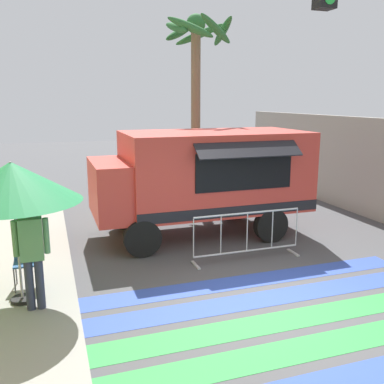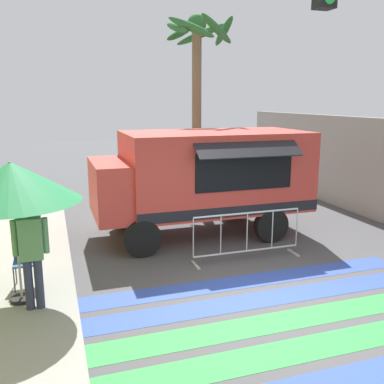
{
  "view_description": "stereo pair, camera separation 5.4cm",
  "coord_description": "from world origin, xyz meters",
  "px_view_note": "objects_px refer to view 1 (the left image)",
  "views": [
    {
      "loc": [
        -3.42,
        -5.88,
        3.35
      ],
      "look_at": [
        -0.57,
        2.54,
        1.42
      ],
      "focal_mm": 40.0,
      "sensor_mm": 36.0,
      "label": 1
    },
    {
      "loc": [
        -3.36,
        -5.89,
        3.35
      ],
      "look_at": [
        -0.57,
        2.54,
        1.42
      ],
      "focal_mm": 40.0,
      "sensor_mm": 36.0,
      "label": 2
    }
  ],
  "objects_px": {
    "food_truck": "(199,174)",
    "palm_tree": "(197,66)",
    "folding_chair": "(27,257)",
    "patio_umbrella": "(12,183)",
    "vendor_person": "(32,249)",
    "barricade_front": "(247,236)"
  },
  "relations": [
    {
      "from": "vendor_person",
      "to": "barricade_front",
      "type": "bearing_deg",
      "value": 14.86
    },
    {
      "from": "patio_umbrella",
      "to": "vendor_person",
      "type": "height_order",
      "value": "patio_umbrella"
    },
    {
      "from": "food_truck",
      "to": "palm_tree",
      "type": "height_order",
      "value": "palm_tree"
    },
    {
      "from": "food_truck",
      "to": "barricade_front",
      "type": "relative_size",
      "value": 2.15
    },
    {
      "from": "food_truck",
      "to": "patio_umbrella",
      "type": "relative_size",
      "value": 2.29
    },
    {
      "from": "patio_umbrella",
      "to": "vendor_person",
      "type": "xyz_separation_m",
      "value": [
        0.22,
        -0.34,
        -0.97
      ]
    },
    {
      "from": "food_truck",
      "to": "folding_chair",
      "type": "height_order",
      "value": "food_truck"
    },
    {
      "from": "barricade_front",
      "to": "palm_tree",
      "type": "relative_size",
      "value": 0.41
    },
    {
      "from": "patio_umbrella",
      "to": "palm_tree",
      "type": "distance_m",
      "value": 8.52
    },
    {
      "from": "vendor_person",
      "to": "barricade_front",
      "type": "relative_size",
      "value": 0.71
    },
    {
      "from": "patio_umbrella",
      "to": "palm_tree",
      "type": "bearing_deg",
      "value": 50.68
    },
    {
      "from": "patio_umbrella",
      "to": "barricade_front",
      "type": "bearing_deg",
      "value": 11.48
    },
    {
      "from": "patio_umbrella",
      "to": "folding_chair",
      "type": "relative_size",
      "value": 2.63
    },
    {
      "from": "food_truck",
      "to": "folding_chair",
      "type": "relative_size",
      "value": 6.02
    },
    {
      "from": "barricade_front",
      "to": "palm_tree",
      "type": "distance_m",
      "value": 6.73
    },
    {
      "from": "palm_tree",
      "to": "folding_chair",
      "type": "bearing_deg",
      "value": -131.9
    },
    {
      "from": "folding_chair",
      "to": "palm_tree",
      "type": "height_order",
      "value": "palm_tree"
    },
    {
      "from": "vendor_person",
      "to": "barricade_front",
      "type": "height_order",
      "value": "vendor_person"
    },
    {
      "from": "barricade_front",
      "to": "patio_umbrella",
      "type": "bearing_deg",
      "value": -168.52
    },
    {
      "from": "barricade_front",
      "to": "palm_tree",
      "type": "height_order",
      "value": "palm_tree"
    },
    {
      "from": "food_truck",
      "to": "patio_umbrella",
      "type": "height_order",
      "value": "food_truck"
    },
    {
      "from": "barricade_front",
      "to": "folding_chair",
      "type": "bearing_deg",
      "value": -176.58
    }
  ]
}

